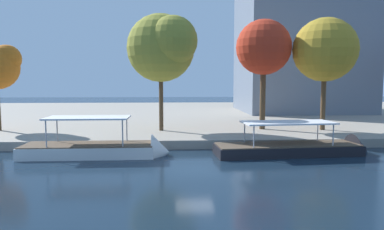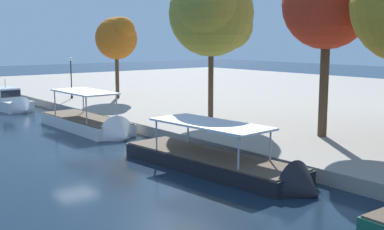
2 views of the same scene
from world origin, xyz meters
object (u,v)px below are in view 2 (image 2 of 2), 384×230
at_px(tree_3, 117,38).
at_px(motor_yacht_0, 9,104).
at_px(tour_boat_2, 225,169).
at_px(lamp_post, 71,76).
at_px(tour_boat_1, 92,126).
at_px(tree_0, 212,13).
at_px(tree_1, 331,3).

bearing_deg(tree_3, motor_yacht_0, -109.98).
xyz_separation_m(tour_boat_2, lamp_post, (-31.20, 5.61, 2.98)).
relative_size(tour_boat_1, tree_3, 1.30).
xyz_separation_m(motor_yacht_0, lamp_post, (0.95, 6.53, 2.65)).
bearing_deg(tree_0, lamp_post, -171.38).
height_order(tour_boat_2, tree_3, tree_3).
relative_size(tour_boat_1, tree_1, 0.99).
xyz_separation_m(tour_boat_2, tree_0, (-11.11, 8.66, 8.98)).
bearing_deg(motor_yacht_0, tree_3, 66.22).
height_order(tree_0, tree_3, tree_0).
bearing_deg(tour_boat_1, tree_1, 31.36).
xyz_separation_m(tree_1, tree_3, (-27.71, 0.14, -2.09)).
bearing_deg(tour_boat_2, lamp_post, 165.24).
xyz_separation_m(tour_boat_1, tour_boat_2, (15.74, -0.12, -0.12)).
distance_m(tree_1, tree_3, 27.79).
bearing_deg(tree_0, motor_yacht_0, -155.51).
relative_size(tour_boat_1, lamp_post, 2.57).
bearing_deg(tour_boat_2, motor_yacht_0, 177.08).
bearing_deg(tree_0, tour_boat_2, -37.92).
relative_size(motor_yacht_0, tree_0, 0.73).
height_order(tour_boat_1, tour_boat_2, tour_boat_1).
distance_m(tour_boat_1, lamp_post, 16.65).
distance_m(tour_boat_1, tour_boat_2, 15.74).
distance_m(tour_boat_2, tree_1, 13.31).
relative_size(lamp_post, tree_0, 0.37).
bearing_deg(tree_0, tour_boat_1, -118.47).
xyz_separation_m(motor_yacht_0, tree_3, (3.88, 10.66, 6.78)).
xyz_separation_m(lamp_post, tree_3, (2.93, 4.12, 4.13)).
distance_m(tree_0, tree_3, 17.29).
bearing_deg(tour_boat_2, tree_0, 137.52).
bearing_deg(tree_3, lamp_post, -125.38).
xyz_separation_m(motor_yacht_0, tour_boat_1, (16.40, 1.05, -0.21)).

